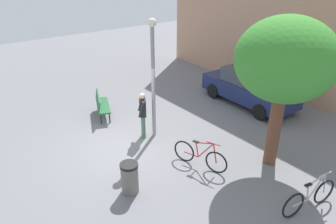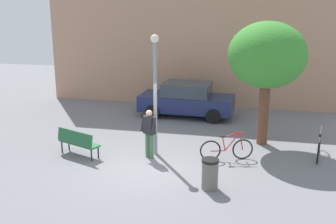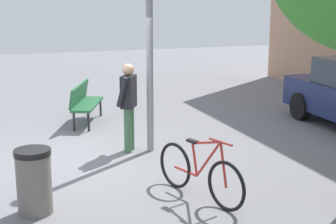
{
  "view_description": "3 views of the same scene",
  "coord_description": "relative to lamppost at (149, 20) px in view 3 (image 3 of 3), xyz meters",
  "views": [
    {
      "loc": [
        8.25,
        -4.54,
        5.75
      ],
      "look_at": [
        0.27,
        1.6,
        0.92
      ],
      "focal_mm": 34.23,
      "sensor_mm": 36.0,
      "label": 1
    },
    {
      "loc": [
        3.27,
        -12.0,
        5.31
      ],
      "look_at": [
        0.25,
        1.83,
        1.36
      ],
      "focal_mm": 44.67,
      "sensor_mm": 36.0,
      "label": 2
    },
    {
      "loc": [
        8.68,
        -1.57,
        2.87
      ],
      "look_at": [
        0.71,
        1.31,
        0.92
      ],
      "focal_mm": 53.6,
      "sensor_mm": 36.0,
      "label": 3
    }
  ],
  "objects": [
    {
      "name": "ground_plane",
      "position": [
        0.05,
        -1.23,
        -2.47
      ],
      "size": [
        36.0,
        36.0,
        0.0
      ],
      "primitive_type": "plane",
      "color": "slate"
    },
    {
      "name": "park_bench",
      "position": [
        -2.55,
        -0.78,
        -1.92
      ],
      "size": [
        1.66,
        1.05,
        0.92
      ],
      "color": "#236038",
      "rests_on": "ground_plane"
    },
    {
      "name": "bicycle_red",
      "position": [
        2.46,
        -0.05,
        -2.08
      ],
      "size": [
        1.73,
        0.63,
        0.97
      ],
      "color": "black",
      "rests_on": "ground_plane"
    },
    {
      "name": "person_by_lamppost",
      "position": [
        -0.12,
        -0.39,
        -1.5
      ],
      "size": [
        0.62,
        0.5,
        1.67
      ],
      "color": "#47704C",
      "rests_on": "ground_plane"
    },
    {
      "name": "trash_bin",
      "position": [
        2.16,
        -2.34,
        -2.01
      ],
      "size": [
        0.49,
        0.49,
        0.9
      ],
      "color": "#66605B",
      "rests_on": "ground_plane"
    },
    {
      "name": "lamppost",
      "position": [
        0.0,
        0.0,
        0.0
      ],
      "size": [
        0.28,
        0.28,
        4.11
      ],
      "color": "gray",
      "rests_on": "ground_plane"
    }
  ]
}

